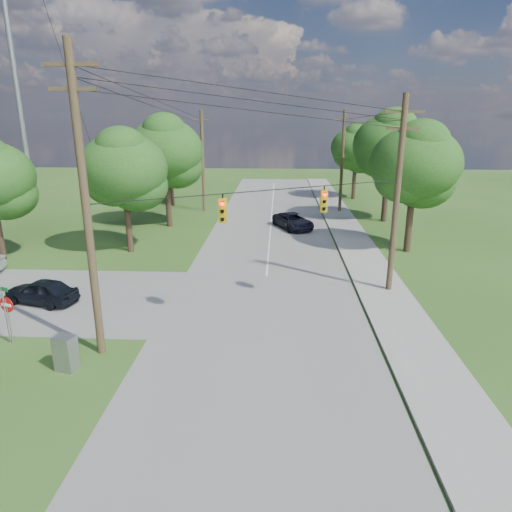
# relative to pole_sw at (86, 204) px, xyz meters

# --- Properties ---
(ground) EXTENTS (140.00, 140.00, 0.00)m
(ground) POSITION_rel_pole_sw_xyz_m (4.60, -0.40, -6.23)
(ground) COLOR #2F511B
(ground) RESTS_ON ground
(main_road) EXTENTS (10.00, 100.00, 0.03)m
(main_road) POSITION_rel_pole_sw_xyz_m (6.60, 4.60, -6.21)
(main_road) COLOR gray
(main_road) RESTS_ON ground
(sidewalk_east) EXTENTS (2.60, 100.00, 0.12)m
(sidewalk_east) POSITION_rel_pole_sw_xyz_m (13.30, 4.60, -6.17)
(sidewalk_east) COLOR #99968F
(sidewalk_east) RESTS_ON ground
(pole_sw) EXTENTS (2.00, 0.32, 12.00)m
(pole_sw) POSITION_rel_pole_sw_xyz_m (0.00, 0.00, 0.00)
(pole_sw) COLOR brown
(pole_sw) RESTS_ON ground
(pole_ne) EXTENTS (2.00, 0.32, 10.50)m
(pole_ne) POSITION_rel_pole_sw_xyz_m (13.50, 7.60, -0.76)
(pole_ne) COLOR brown
(pole_ne) RESTS_ON ground
(pole_north_e) EXTENTS (2.00, 0.32, 10.00)m
(pole_north_e) POSITION_rel_pole_sw_xyz_m (13.50, 29.60, -1.10)
(pole_north_e) COLOR brown
(pole_north_e) RESTS_ON ground
(pole_north_w) EXTENTS (2.00, 0.32, 10.00)m
(pole_north_w) POSITION_rel_pole_sw_xyz_m (-0.40, 29.60, -1.10)
(pole_north_w) COLOR brown
(pole_north_w) RESTS_ON ground
(power_lines) EXTENTS (13.93, 29.62, 4.93)m
(power_lines) POSITION_rel_pole_sw_xyz_m (6.10, 11.14, 2.93)
(power_lines) COLOR black
(power_lines) RESTS_ON ground
(traffic_signals) EXTENTS (4.91, 3.27, 1.05)m
(traffic_signals) POSITION_rel_pole_sw_xyz_m (7.15, 4.03, -0.73)
(traffic_signals) COLOR gold
(traffic_signals) RESTS_ON ground
(radio_mast) EXTENTS (0.70, 0.70, 45.00)m
(radio_mast) POSITION_rel_pole_sw_xyz_m (-27.40, 45.60, 16.27)
(radio_mast) COLOR gray
(radio_mast) RESTS_ON ground
(tree_w_near) EXTENTS (6.00, 6.00, 8.40)m
(tree_w_near) POSITION_rel_pole_sw_xyz_m (-3.40, 14.60, -0.30)
(tree_w_near) COLOR #462F23
(tree_w_near) RESTS_ON ground
(tree_w_mid) EXTENTS (6.40, 6.40, 9.22)m
(tree_w_mid) POSITION_rel_pole_sw_xyz_m (-2.40, 22.60, 0.35)
(tree_w_mid) COLOR #462F23
(tree_w_mid) RESTS_ON ground
(tree_w_far) EXTENTS (6.00, 6.00, 8.73)m
(tree_w_far) POSITION_rel_pole_sw_xyz_m (-4.40, 32.60, 0.02)
(tree_w_far) COLOR #462F23
(tree_w_far) RESTS_ON ground
(tree_e_near) EXTENTS (6.20, 6.20, 8.81)m
(tree_e_near) POSITION_rel_pole_sw_xyz_m (16.60, 15.60, 0.02)
(tree_e_near) COLOR #462F23
(tree_e_near) RESTS_ON ground
(tree_e_mid) EXTENTS (6.60, 6.60, 9.64)m
(tree_e_mid) POSITION_rel_pole_sw_xyz_m (17.10, 25.60, 0.68)
(tree_e_mid) COLOR #462F23
(tree_e_mid) RESTS_ON ground
(tree_e_far) EXTENTS (5.80, 5.80, 8.32)m
(tree_e_far) POSITION_rel_pole_sw_xyz_m (16.10, 37.60, -0.31)
(tree_e_far) COLOR #462F23
(tree_e_far) RESTS_ON ground
(car_cross_dark) EXTENTS (4.14, 2.48, 1.32)m
(car_cross_dark) POSITION_rel_pole_sw_xyz_m (-4.98, 4.85, -5.53)
(car_cross_dark) COLOR black
(car_cross_dark) RESTS_ON cross_road
(car_main_north) EXTENTS (3.97, 5.25, 1.32)m
(car_main_north) POSITION_rel_pole_sw_xyz_m (8.56, 22.12, -5.54)
(car_main_north) COLOR black
(car_main_north) RESTS_ON main_road
(control_cabinet) EXTENTS (0.92, 0.78, 1.43)m
(control_cabinet) POSITION_rel_pole_sw_xyz_m (-0.78, -1.46, -5.51)
(control_cabinet) COLOR gray
(control_cabinet) RESTS_ON ground
(do_not_enter_sign) EXTENTS (0.69, 0.23, 2.13)m
(do_not_enter_sign) POSITION_rel_pole_sw_xyz_m (-4.15, 0.60, -4.66)
(do_not_enter_sign) COLOR gray
(do_not_enter_sign) RESTS_ON ground
(street_name_sign) EXTENTS (0.73, 0.32, 2.60)m
(street_name_sign) POSITION_rel_pole_sw_xyz_m (-4.26, 0.60, -4.57)
(street_name_sign) COLOR gray
(street_name_sign) RESTS_ON ground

